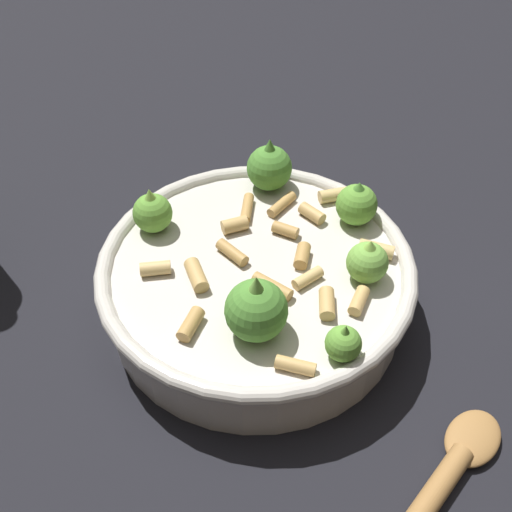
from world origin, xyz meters
TOP-DOWN VIEW (x-y plane):
  - ground_plane at (0.00, 0.00)m, footprint 2.40×2.40m
  - cooking_pan at (0.00, -0.00)m, footprint 0.26×0.26m

SIDE VIEW (x-z plane):
  - ground_plane at x=0.00m, z-range 0.00..0.00m
  - cooking_pan at x=0.00m, z-range -0.02..0.09m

